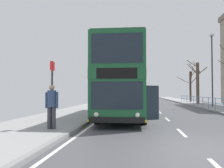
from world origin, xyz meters
The scene contains 8 objects.
ground centered at (-0.72, 0.00, 0.04)m, with size 15.80×140.00×0.20m.
double_decker_bus_main centered at (-2.64, 8.32, 2.29)m, with size 3.24×11.33×4.38m.
pedestrian_railing_far_kerb centered at (4.45, 14.91, 0.84)m, with size 0.05×27.10×1.04m.
pedestrian_with_backpack centered at (-5.15, 2.11, 1.17)m, with size 0.54×0.53×1.77m.
bus_stop_sign_near centered at (-5.22, 2.29, 1.82)m, with size 0.08×0.44×2.75m.
street_lamp_far_side centered at (5.73, 18.08, 4.42)m, with size 0.28×0.60×7.35m.
bare_tree_far_00 centered at (6.44, 31.84, 2.69)m, with size 3.15×2.05×5.46m.
bare_tree_far_01 centered at (5.96, 25.21, 2.97)m, with size 2.30×3.09×5.78m.
Camera 1 is at (-1.70, -7.35, 1.61)m, focal length 38.96 mm.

